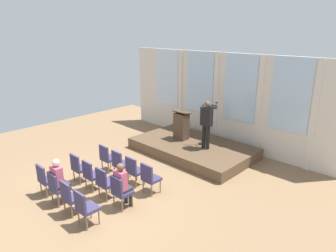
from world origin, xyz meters
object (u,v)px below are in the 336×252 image
(chair_r1_c2, at_px, (105,181))
(chair_r2_c1, at_px, (57,186))
(chair_r0_c1, at_px, (120,163))
(chair_r1_c1, at_px, (91,173))
(chair_r0_c0, at_px, (107,157))
(chair_r0_c3, at_px, (150,177))
(chair_r0_c2, at_px, (134,169))
(chair_r1_c0, at_px, (79,166))
(chair_r1_c3, at_px, (120,190))
(speaker, at_px, (207,121))
(audience_r1_c3, at_px, (122,183))
(chair_r2_c0, at_px, (46,178))
(audience_r2_c1, at_px, (59,179))
(mic_stand, at_px, (202,136))
(lectern, at_px, (181,125))
(chair_r2_c2, at_px, (70,196))
(chair_r2_c3, at_px, (85,206))

(chair_r1_c2, distance_m, chair_r2_c1, 1.26)
(chair_r0_c1, height_order, chair_r1_c1, same)
(chair_r0_c0, xyz_separation_m, chair_r0_c3, (2.08, 0.00, 0.00))
(chair_r0_c0, distance_m, chair_r0_c2, 1.39)
(chair_r1_c0, relative_size, chair_r1_c3, 1.00)
(chair_r0_c1, height_order, chair_r2_c1, same)
(chair_r1_c1, bearing_deg, chair_r2_c1, -90.00)
(speaker, bearing_deg, chair_r1_c3, -84.80)
(chair_r0_c1, distance_m, audience_r1_c3, 1.70)
(chair_r2_c0, bearing_deg, audience_r2_c1, 6.74)
(chair_r1_c1, relative_size, chair_r1_c2, 1.00)
(mic_stand, xyz_separation_m, audience_r1_c3, (0.74, -4.35, -0.02))
(chair_r0_c0, height_order, audience_r2_c1, audience_r2_c1)
(chair_r0_c1, relative_size, chair_r0_c2, 1.00)
(chair_r0_c0, relative_size, chair_r0_c1, 1.00)
(audience_r2_c1, bearing_deg, audience_r1_c3, 37.15)
(mic_stand, bearing_deg, chair_r1_c2, -89.45)
(chair_r0_c3, height_order, chair_r2_c0, same)
(speaker, xyz_separation_m, lectern, (-1.31, 0.13, -0.48))
(speaker, distance_m, mic_stand, 0.81)
(chair_r1_c3, bearing_deg, chair_r0_c2, 123.46)
(lectern, xyz_separation_m, chair_r1_c1, (0.31, -4.33, -0.42))
(chair_r1_c0, bearing_deg, chair_r2_c2, -37.11)
(mic_stand, height_order, chair_r1_c0, mic_stand)
(chair_r0_c2, height_order, audience_r1_c3, audience_r1_c3)
(audience_r1_c3, xyz_separation_m, audience_r2_c1, (-1.39, -1.05, 0.01))
(chair_r1_c0, relative_size, chair_r2_c1, 1.00)
(chair_r1_c3, distance_m, chair_r2_c3, 1.05)
(chair_r0_c1, xyz_separation_m, chair_r0_c3, (1.39, 0.00, 0.00))
(speaker, distance_m, chair_r1_c2, 4.30)
(chair_r0_c2, distance_m, chair_r2_c2, 2.10)
(lectern, height_order, chair_r2_c2, lectern)
(audience_r1_c3, distance_m, chair_r2_c1, 1.80)
(chair_r0_c0, distance_m, chair_r2_c1, 2.21)
(audience_r1_c3, xyz_separation_m, chair_r2_c1, (-1.39, -1.13, -0.18))
(chair_r0_c0, distance_m, chair_r1_c3, 2.33)
(chair_r2_c2, distance_m, chair_r2_c3, 0.69)
(audience_r1_c3, distance_m, chair_r2_c2, 1.34)
(chair_r0_c1, bearing_deg, lectern, 95.35)
(speaker, height_order, chair_r0_c1, speaker)
(audience_r1_c3, height_order, audience_r2_c1, audience_r2_c1)
(chair_r2_c0, bearing_deg, chair_r0_c0, 90.00)
(audience_r1_c3, bearing_deg, chair_r2_c0, -151.43)
(lectern, xyz_separation_m, chair_r2_c1, (0.31, -5.38, -0.42))
(chair_r1_c0, xyz_separation_m, audience_r2_c1, (0.69, -0.97, 0.19))
(chair_r1_c3, bearing_deg, audience_r2_c1, -145.11)
(chair_r0_c2, relative_size, chair_r1_c3, 1.00)
(chair_r0_c2, relative_size, audience_r2_c1, 0.72)
(chair_r1_c1, distance_m, audience_r2_c1, 0.99)
(chair_r1_c1, height_order, chair_r2_c0, same)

